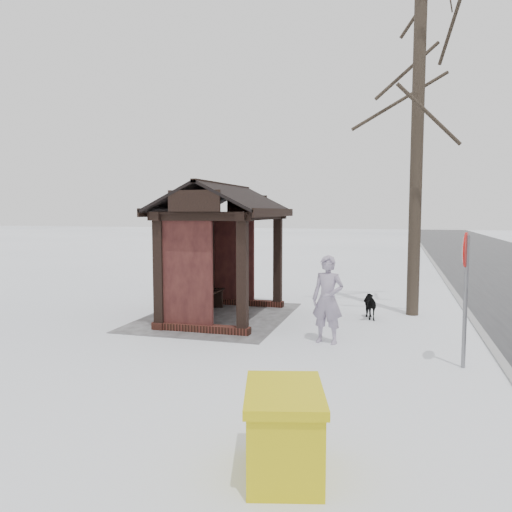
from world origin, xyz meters
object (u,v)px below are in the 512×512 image
at_px(pedestrian, 328,299).
at_px(road_sign, 465,269).
at_px(grit_bin, 284,431).
at_px(tree_near, 420,48).
at_px(bus_shelter, 218,224).
at_px(dog, 368,305).

relative_size(pedestrian, road_sign, 0.77).
bearing_deg(grit_bin, tree_near, 155.91).
xyz_separation_m(grit_bin, road_sign, (-3.88, 2.01, 1.15)).
xyz_separation_m(bus_shelter, dog, (-0.77, 3.35, -1.84)).
height_order(dog, grit_bin, grit_bin).
xyz_separation_m(bus_shelter, tree_near, (-1.50, 4.36, 3.99)).
bearing_deg(grit_bin, dog, 162.84).
bearing_deg(road_sign, pedestrian, -98.60).
relative_size(pedestrian, dog, 2.14).
xyz_separation_m(tree_near, pedestrian, (3.11, -1.60, -5.33)).
bearing_deg(road_sign, bus_shelter, -103.50).
bearing_deg(bus_shelter, dog, 102.94).
bearing_deg(tree_near, dog, -54.01).
xyz_separation_m(tree_near, dog, (0.73, -1.00, -5.83)).
bearing_deg(pedestrian, grit_bin, -74.82).
bearing_deg(road_sign, tree_near, -157.73).
relative_size(tree_near, road_sign, 4.22).
distance_m(pedestrian, grit_bin, 4.80).
height_order(bus_shelter, tree_near, tree_near).
bearing_deg(tree_near, grit_bin, -9.81).
xyz_separation_m(bus_shelter, pedestrian, (1.61, 2.75, -1.34)).
height_order(pedestrian, road_sign, road_sign).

